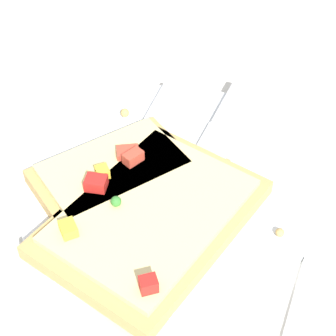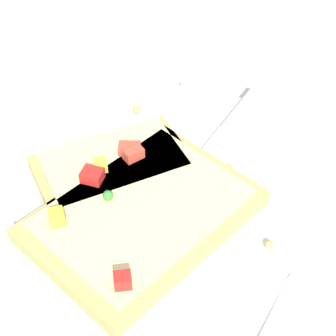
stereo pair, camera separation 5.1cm
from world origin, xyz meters
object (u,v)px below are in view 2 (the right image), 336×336
(fork, at_px, (140,146))
(pizza_slice_main, at_px, (143,214))
(knife, at_px, (225,135))
(pizza_slice_corner, at_px, (113,166))
(plate, at_px, (168,180))

(fork, height_order, pizza_slice_main, pizza_slice_main)
(knife, height_order, pizza_slice_corner, pizza_slice_corner)
(plate, height_order, pizza_slice_main, pizza_slice_main)
(pizza_slice_main, bearing_deg, knife, 8.56)
(knife, relative_size, pizza_slice_main, 0.97)
(fork, bearing_deg, pizza_slice_corner, -5.89)
(pizza_slice_main, distance_m, pizza_slice_corner, 0.06)
(fork, bearing_deg, plate, 61.67)
(plate, relative_size, pizza_slice_main, 1.35)
(plate, distance_m, fork, 0.05)
(fork, height_order, pizza_slice_corner, pizza_slice_corner)
(plate, xyz_separation_m, pizza_slice_corner, (0.04, 0.02, 0.02))
(knife, relative_size, pizza_slice_corner, 1.26)
(knife, distance_m, pizza_slice_main, 0.13)
(knife, bearing_deg, pizza_slice_main, -5.05)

